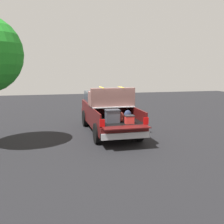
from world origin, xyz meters
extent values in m
plane|color=black|center=(0.00, 0.00, 0.00)|extent=(40.00, 40.00, 0.00)
cube|color=#470F0F|center=(0.00, 0.00, 0.63)|extent=(5.50, 1.92, 0.45)
cube|color=black|center=(-1.20, 0.00, 0.87)|extent=(2.80, 1.80, 0.04)
cube|color=#470F0F|center=(-1.20, 0.93, 1.10)|extent=(2.80, 0.06, 0.50)
cube|color=#470F0F|center=(-1.20, -0.93, 1.10)|extent=(2.80, 0.06, 0.50)
cube|color=#470F0F|center=(0.17, 0.00, 1.10)|extent=(0.06, 1.80, 0.50)
cube|color=#470F0F|center=(-2.88, 0.00, 0.87)|extent=(0.55, 1.80, 0.04)
cube|color=#B2B2B7|center=(-0.43, 0.00, 1.37)|extent=(1.25, 1.92, 0.04)
cube|color=#470F0F|center=(1.35, 0.00, 1.10)|extent=(2.30, 1.92, 0.50)
cube|color=#2D3842|center=(1.25, 0.00, 1.61)|extent=(1.94, 1.76, 0.52)
cube|color=#470F0F|center=(2.70, 0.00, 1.04)|extent=(0.40, 1.82, 0.38)
cube|color=#B2B2B7|center=(-2.72, 0.00, 0.52)|extent=(0.24, 1.92, 0.24)
cube|color=red|center=(-2.62, 0.88, 1.03)|extent=(0.06, 0.20, 0.28)
cube|color=red|center=(-2.62, -0.88, 1.03)|extent=(0.06, 0.20, 0.28)
cylinder|color=black|center=(1.75, 0.88, 0.42)|extent=(0.85, 0.30, 0.85)
cylinder|color=black|center=(1.75, -0.88, 0.42)|extent=(0.85, 0.30, 0.85)
cylinder|color=black|center=(-1.75, 0.88, 0.42)|extent=(0.85, 0.30, 0.85)
cylinder|color=black|center=(-1.75, -0.88, 0.42)|extent=(0.85, 0.30, 0.85)
cube|color=#474C56|center=(-1.91, 0.31, 1.13)|extent=(0.40, 0.55, 0.48)
cube|color=#31353C|center=(-1.91, 0.31, 1.40)|extent=(0.44, 0.59, 0.05)
ellipsoid|color=maroon|center=(-1.93, -0.03, 1.10)|extent=(0.20, 0.33, 0.42)
ellipsoid|color=maroon|center=(-2.04, -0.03, 1.04)|extent=(0.09, 0.23, 0.18)
ellipsoid|color=#283351|center=(-1.87, -0.36, 1.13)|extent=(0.20, 0.33, 0.48)
ellipsoid|color=#283351|center=(-1.98, -0.36, 1.06)|extent=(0.09, 0.23, 0.21)
cube|color=red|center=(-2.30, -0.30, 1.04)|extent=(0.26, 0.34, 0.30)
cube|color=#262628|center=(-2.30, -0.30, 1.21)|extent=(0.28, 0.36, 0.04)
cube|color=brown|center=(-0.43, 0.00, 1.60)|extent=(0.90, 2.02, 0.42)
cube|color=brown|center=(-0.80, 0.00, 2.01)|extent=(0.16, 2.02, 0.40)
cube|color=brown|center=(-0.38, 0.91, 1.92)|extent=(0.66, 0.20, 0.22)
cube|color=brown|center=(-0.38, -0.91, 1.92)|extent=(0.66, 0.20, 0.22)
cube|color=yellow|center=(-0.43, 0.45, 2.22)|extent=(1.00, 0.03, 0.02)
cube|color=yellow|center=(-0.43, -0.45, 2.22)|extent=(1.00, 0.03, 0.02)
camera|label=1|loc=(-12.39, 2.90, 3.09)|focal=43.21mm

